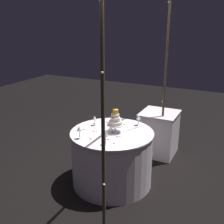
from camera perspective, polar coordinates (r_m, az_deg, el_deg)
ground_plane at (r=3.97m, az=-0.00°, el=-14.35°), size 12.00×12.00×0.00m
decorative_arch at (r=3.22m, az=6.47°, el=8.46°), size 2.04×0.06×2.50m
main_table at (r=3.78m, az=-0.00°, el=-9.50°), size 1.11×1.11×0.76m
side_table at (r=4.65m, az=9.70°, el=-4.35°), size 0.59×0.59×0.73m
tiered_cake at (r=3.55m, az=0.69°, el=-1.80°), size 0.22×0.22×0.31m
wine_glass_0 at (r=3.80m, az=-3.67°, el=-1.34°), size 0.06×0.06×0.14m
wine_glass_1 at (r=3.39m, az=-6.83°, el=-3.55°), size 0.06×0.06×0.17m
wine_glass_2 at (r=3.20m, az=-1.33°, el=-4.64°), size 0.06×0.06×0.18m
wine_glass_3 at (r=3.81m, az=5.54°, el=-1.21°), size 0.06×0.06×0.15m
cake_knife at (r=3.72m, az=4.34°, el=-3.50°), size 0.27×0.15×0.01m
rose_petal_0 at (r=3.98m, az=1.34°, el=-1.94°), size 0.03×0.04×0.00m
rose_petal_1 at (r=3.63m, az=-3.91°, el=-4.05°), size 0.03×0.04×0.00m
rose_petal_2 at (r=3.59m, az=-2.00°, el=-4.30°), size 0.03×0.04×0.00m
rose_petal_3 at (r=3.84m, az=-0.58°, el=-2.72°), size 0.03×0.04×0.00m
rose_petal_4 at (r=3.42m, az=-4.50°, el=-5.59°), size 0.03×0.04×0.00m
rose_petal_5 at (r=3.90m, az=-3.80°, el=-2.43°), size 0.05×0.04×0.00m
rose_petal_6 at (r=3.92m, az=-1.04°, el=-2.27°), size 0.03×0.04×0.00m
rose_petal_7 at (r=3.86m, az=2.55°, el=-2.63°), size 0.03×0.04×0.00m
rose_petal_8 at (r=3.70m, az=-5.92°, el=-3.66°), size 0.03×0.04×0.00m
rose_petal_9 at (r=3.39m, az=-0.86°, el=-5.75°), size 0.04×0.04×0.00m
rose_petal_10 at (r=3.28m, az=0.46°, el=-6.58°), size 0.03×0.02×0.00m
rose_petal_11 at (r=3.47m, az=1.67°, el=-5.16°), size 0.03×0.03×0.00m
rose_petal_12 at (r=3.96m, az=-1.01°, el=-2.08°), size 0.02×0.03×0.00m
rose_petal_13 at (r=3.64m, az=-3.27°, el=-3.98°), size 0.02×0.03×0.00m
rose_petal_14 at (r=3.46m, az=1.11°, el=-5.18°), size 0.03×0.04×0.00m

